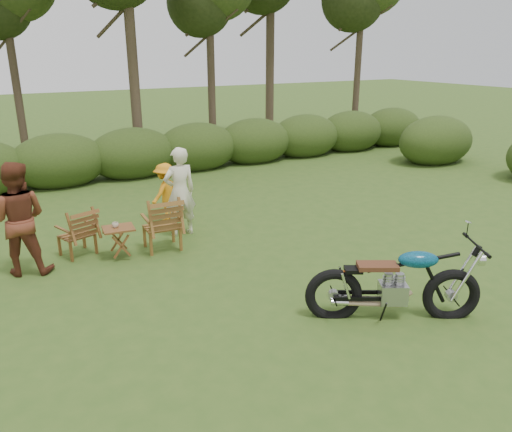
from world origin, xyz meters
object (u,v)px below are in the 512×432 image
adult_b (27,272)px  child (167,220)px  cup (115,225)px  lawn_chair_right (163,248)px  lawn_chair_left (79,254)px  side_table (120,243)px  adult_a (182,234)px  motorcycle (390,316)px

adult_b → child: adult_b is taller
cup → child: 2.15m
lawn_chair_right → child: 1.60m
lawn_chair_left → cup: 0.97m
lawn_chair_left → adult_b: size_ratio=0.47×
side_table → adult_b: size_ratio=0.30×
child → adult_a: bearing=57.2°
lawn_chair_right → side_table: bearing=5.6°
cup → adult_b: 1.61m
motorcycle → cup: (-2.73, 3.90, 0.61)m
lawn_chair_right → adult_a: adult_a is taller
motorcycle → child: size_ratio=1.79×
lawn_chair_right → lawn_chair_left: size_ratio=1.15×
motorcycle → adult_b: (-4.21, 4.05, 0.00)m
adult_b → side_table: bearing=-166.4°
lawn_chair_left → adult_a: bearing=162.8°
lawn_chair_right → child: size_ratio=0.81×
lawn_chair_left → adult_a: (1.99, 0.05, 0.00)m
motorcycle → adult_a: adult_a is taller
adult_a → adult_b: 2.92m
lawn_chair_left → cup: (0.58, -0.48, 0.61)m
lawn_chair_right → adult_b: size_ratio=0.54×
cup → adult_a: (1.41, 0.53, -0.61)m
side_table → adult_a: (1.37, 0.56, -0.28)m
cup → child: bearing=45.6°
motorcycle → child: bearing=133.3°
lawn_chair_left → adult_a: 1.99m
cup → lawn_chair_right: bearing=-0.1°
lawn_chair_left → adult_b: (-0.90, -0.33, 0.00)m
lawn_chair_right → adult_a: size_ratio=0.58×
adult_b → child: 3.21m
lawn_chair_right → side_table: size_ratio=1.79×
lawn_chair_left → child: size_ratio=0.70×
lawn_chair_left → adult_a: adult_a is taller
adult_a → child: adult_a is taller
side_table → adult_a: bearing=22.2°
side_table → adult_b: 1.56m
lawn_chair_right → side_table: (-0.79, -0.03, 0.28)m
cup → adult_a: size_ratio=0.06×
adult_a → child: bearing=-93.3°
side_table → child: 2.07m
motorcycle → adult_a: size_ratio=1.28×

